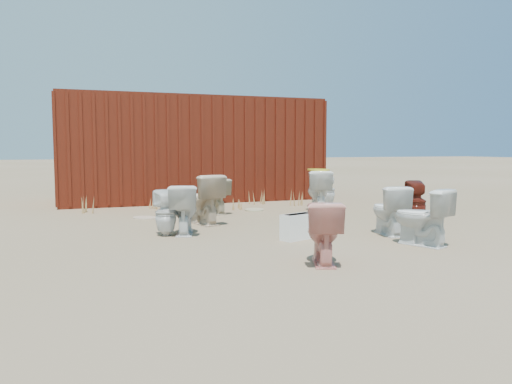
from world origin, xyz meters
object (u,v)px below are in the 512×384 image
object	(u,v)px
toilet_front_a	(184,209)
toilet_front_pink	(323,232)
toilet_front_c	(422,217)
toilet_front_maroon	(416,202)
toilet_back_e	(327,190)
toilet_back_a	(166,213)
toilet_back_beige_right	(215,196)
shipping_container	(190,149)
toilet_back_yellowlid	(318,191)
toilet_back_beige_left	(203,199)
loose_tank	(298,227)
toilet_front_e	(389,210)

from	to	relation	value
toilet_front_a	toilet_front_pink	xyz separation A→B (m)	(1.02, -2.32, -0.02)
toilet_front_c	toilet_front_maroon	xyz separation A→B (m)	(1.15, 1.59, -0.02)
toilet_front_maroon	toilet_back_e	size ratio (longest dim) A/B	1.01
toilet_front_maroon	toilet_back_e	distance (m)	2.60
toilet_back_a	toilet_back_beige_right	size ratio (longest dim) A/B	0.98
shipping_container	toilet_back_beige_right	size ratio (longest dim) A/B	9.02
toilet_back_yellowlid	toilet_back_beige_right	bearing A→B (deg)	7.07
toilet_front_maroon	toilet_back_beige_right	distance (m)	3.60
toilet_back_beige_right	toilet_back_e	distance (m)	2.56
toilet_back_a	toilet_back_yellowlid	distance (m)	3.66
toilet_back_beige_left	loose_tank	distance (m)	1.99
shipping_container	toilet_back_e	distance (m)	3.58
shipping_container	toilet_front_pink	distance (m)	7.24
toilet_front_maroon	loose_tank	xyz separation A→B (m)	(-2.45, -0.68, -0.17)
toilet_front_c	toilet_front_e	world-z (taller)	toilet_front_c
toilet_front_c	shipping_container	bearing A→B (deg)	-100.30
toilet_front_a	toilet_back_a	distance (m)	0.28
toilet_front_c	toilet_back_yellowlid	world-z (taller)	toilet_back_yellowlid
toilet_front_e	toilet_back_beige_right	bearing A→B (deg)	-51.62
toilet_front_a	toilet_back_e	bearing A→B (deg)	-131.58
toilet_front_c	loose_tank	bearing A→B (deg)	-57.63
shipping_container	toilet_front_a	distance (m)	5.08
toilet_back_beige_right	toilet_back_e	bearing A→B (deg)	176.23
toilet_front_pink	toilet_back_a	bearing A→B (deg)	-38.69
toilet_back_beige_right	shipping_container	bearing A→B (deg)	-104.16
toilet_back_a	toilet_back_e	xyz separation A→B (m)	(3.83, 2.37, 0.02)
toilet_front_a	toilet_front_pink	bearing A→B (deg)	129.14
toilet_front_a	toilet_front_pink	world-z (taller)	toilet_front_a
toilet_front_c	toilet_front_e	bearing A→B (deg)	-117.71
toilet_back_e	toilet_back_a	bearing A→B (deg)	34.51
toilet_front_pink	toilet_back_a	distance (m)	2.61
toilet_front_c	toilet_back_beige_left	world-z (taller)	toilet_back_beige_left
toilet_front_maroon	toilet_back_a	distance (m)	4.09
toilet_front_a	toilet_front_pink	distance (m)	2.54
toilet_front_c	toilet_back_beige_right	xyz separation A→B (m)	(-1.64, 3.87, -0.03)
toilet_back_beige_right	loose_tank	distance (m)	2.98
toilet_back_beige_right	toilet_back_e	world-z (taller)	toilet_back_e
toilet_front_c	toilet_back_a	world-z (taller)	toilet_front_c
toilet_back_beige_right	toilet_back_yellowlid	size ratio (longest dim) A/B	0.83
toilet_back_a	loose_tank	distance (m)	1.87
toilet_front_e	toilet_back_e	xyz separation A→B (m)	(0.83, 3.37, -0.01)
toilet_front_c	toilet_front_e	distance (m)	0.81
loose_tank	shipping_container	bearing A→B (deg)	70.33
toilet_front_c	toilet_back_a	size ratio (longest dim) A/B	1.12
shipping_container	toilet_front_maroon	bearing A→B (deg)	-63.01
toilet_back_beige_right	toilet_back_yellowlid	bearing A→B (deg)	157.93
toilet_back_yellowlid	toilet_back_e	world-z (taller)	toilet_back_yellowlid
shipping_container	toilet_back_beige_left	distance (m)	4.17
toilet_front_a	toilet_back_a	bearing A→B (deg)	26.27
toilet_front_maroon	toilet_front_e	bearing A→B (deg)	55.35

